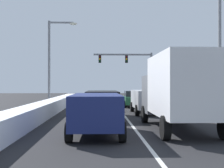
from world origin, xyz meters
TOP-DOWN VIEW (x-y plane):
  - ground_plane at (0.00, 13.47)m, footprint 120.00×120.00m
  - lane_stripe_between_right_lane_and_center_lane at (-0.00, 16.84)m, footprint 0.14×37.05m
  - snow_bank_right_shoulder at (5.30, 16.84)m, footprint 1.35×37.05m
  - snow_bank_left_shoulder at (-5.30, 16.84)m, footprint 1.20×37.05m
  - box_truck_right_lane_nearest at (1.94, 8.34)m, footprint 2.53×7.20m
  - suv_silver_right_lane_second at (1.79, 16.62)m, footprint 2.16×4.90m
  - sedan_green_right_lane_third at (1.52, 23.61)m, footprint 2.00×4.50m
  - suv_navy_center_lane_nearest at (-1.77, 7.26)m, footprint 2.16×4.90m
  - suv_black_center_lane_second at (-1.50, 13.96)m, footprint 2.16×4.90m
  - sedan_white_center_lane_third at (-1.89, 20.13)m, footprint 2.00×4.50m
  - traffic_light_gantry at (2.57, 33.67)m, footprint 7.54×0.47m
  - street_lamp_right_mid at (6.16, 15.16)m, footprint 2.66×0.36m
  - street_lamp_left_mid at (-5.90, 22.58)m, footprint 2.66×0.36m

SIDE VIEW (x-z plane):
  - ground_plane at x=0.00m, z-range 0.00..0.00m
  - lane_stripe_between_right_lane_and_center_lane at x=0.00m, z-range 0.00..0.01m
  - snow_bank_right_shoulder at x=5.30m, z-range 0.00..0.46m
  - snow_bank_left_shoulder at x=-5.30m, z-range 0.00..0.93m
  - sedan_green_right_lane_third at x=1.52m, z-range 0.01..1.52m
  - sedan_white_center_lane_third at x=-1.89m, z-range 0.01..1.52m
  - suv_silver_right_lane_second at x=1.79m, z-range 0.18..1.85m
  - suv_navy_center_lane_nearest at x=-1.77m, z-range 0.18..1.85m
  - suv_black_center_lane_second at x=-1.50m, z-range 0.18..1.85m
  - box_truck_right_lane_nearest at x=1.94m, z-range 0.22..3.58m
  - traffic_light_gantry at x=2.57m, z-range 1.40..7.60m
  - street_lamp_left_mid at x=-5.90m, z-range 0.80..8.68m
  - street_lamp_right_mid at x=6.16m, z-range 0.82..9.77m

